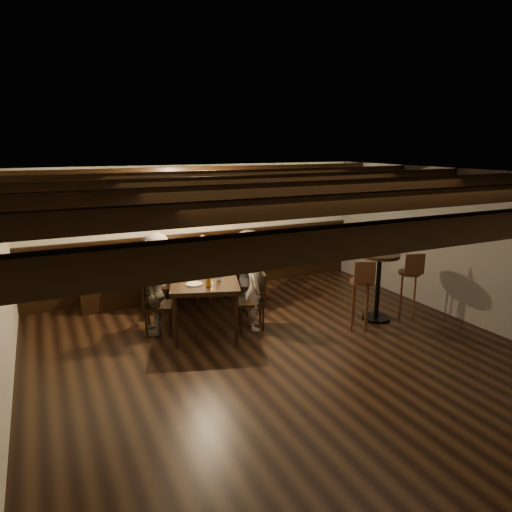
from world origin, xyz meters
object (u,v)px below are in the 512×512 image
person_bench_left (152,270)px  person_bench_centre (203,267)px  bar_stool_right (408,293)px  chair_left_far (157,315)px  dining_table (204,275)px  person_left_far (154,292)px  person_bench_right (253,267)px  person_right_near (248,269)px  chair_left_near (161,296)px  chair_right_near (246,293)px  person_right_far (254,289)px  person_left_near (158,273)px  high_top_table (379,277)px  chair_right_far (252,311)px  bar_stool_left (360,303)px

person_bench_left → person_bench_centre: person_bench_left is taller
bar_stool_right → chair_left_far: bearing=-177.0°
chair_left_far → dining_table: bearing=122.0°
person_left_far → bar_stool_right: 4.03m
person_bench_right → person_right_near: 0.48m
chair_left_near → chair_right_near: chair_left_near is taller
chair_left_near → person_right_far: person_right_far is taller
person_left_near → person_right_near: bearing=90.0°
dining_table → person_bench_left: size_ratio=1.94×
person_bench_left → high_top_table: (3.08, -2.33, 0.11)m
person_left_near → person_bench_left: bearing=-161.6°
chair_right_far → person_bench_left: size_ratio=0.73×
chair_left_near → person_bench_right: bearing=105.5°
dining_table → person_right_near: bearing=31.0°
person_bench_right → dining_table: bearing=45.0°
dining_table → high_top_table: high_top_table is taller
person_bench_left → person_bench_centre: (0.90, -0.14, -0.01)m
chair_left_far → chair_right_far: size_ratio=1.01×
person_bench_centre → person_left_near: size_ratio=0.88×
bar_stool_left → person_left_near: bearing=165.9°
chair_right_far → person_left_near: 1.77m
person_bench_left → person_bench_centre: 0.91m
dining_table → high_top_table: bearing=-7.2°
chair_left_near → chair_left_far: size_ratio=1.03×
chair_right_near → person_bench_left: bearing=74.5°
chair_right_near → person_right_far: 0.97m
bar_stool_right → dining_table: bearing=175.5°
person_bench_centre → person_left_near: person_left_near is taller
dining_table → bar_stool_right: 3.31m
person_left_near → bar_stool_right: (3.58, -2.01, -0.27)m
chair_right_near → chair_right_far: 0.90m
person_bench_right → high_top_table: 2.24m
chair_right_near → person_bench_left: 1.71m
chair_left_near → chair_right_far: bearing=58.0°
chair_left_near → chair_right_far: 1.70m
chair_right_near → bar_stool_left: bearing=-125.3°
person_right_near → dining_table: bearing=121.0°
chair_right_near → person_right_far: bearing=-178.0°
person_right_far → person_bench_left: bearing=50.7°
person_left_near → bar_stool_left: 3.31m
chair_left_near → person_right_far: 1.76m
dining_table → person_right_far: size_ratio=1.89×
person_bench_left → person_bench_right: bearing=-180.0°
dining_table → person_left_near: size_ratio=1.74×
bar_stool_right → chair_right_far: bearing=-176.1°
dining_table → person_right_near: (0.85, 0.19, -0.06)m
chair_right_near → person_bench_centre: size_ratio=0.74×
chair_left_far → person_bench_right: bearing=129.8°
chair_right_near → chair_left_far: bearing=122.0°
person_right_far → bar_stool_right: 2.54m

